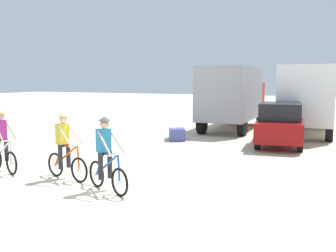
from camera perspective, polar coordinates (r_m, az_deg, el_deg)
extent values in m
plane|color=beige|center=(9.99, -7.98, -9.04)|extent=(120.00, 120.00, 0.00)
cube|color=#9E9EA3|center=(21.11, 9.00, 4.71)|extent=(2.68, 5.32, 2.70)
cube|color=#B21E1E|center=(24.44, 10.89, 3.75)|extent=(2.28, 1.62, 2.00)
cube|color=black|center=(25.11, 11.24, 4.62)|extent=(2.03, 0.19, 0.80)
cylinder|color=black|center=(24.64, 8.47, 1.49)|extent=(0.37, 1.02, 1.00)
cylinder|color=black|center=(24.22, 13.15, 1.30)|extent=(0.37, 1.02, 1.00)
cylinder|color=black|center=(19.87, 4.90, 0.31)|extent=(0.37, 1.02, 1.00)
cylinder|color=black|center=(19.35, 10.65, 0.05)|extent=(0.37, 1.02, 1.00)
cube|color=white|center=(20.31, 19.54, 4.33)|extent=(2.71, 5.33, 2.70)
cube|color=#2D2D33|center=(23.73, 19.94, 3.39)|extent=(2.29, 1.63, 2.00)
cube|color=black|center=(24.41, 20.05, 4.29)|extent=(2.03, 0.20, 0.80)
cylinder|color=black|center=(23.77, 17.37, 1.07)|extent=(0.38, 1.02, 1.00)
cylinder|color=black|center=(23.67, 22.29, 0.85)|extent=(0.38, 1.02, 1.00)
cylinder|color=black|center=(18.83, 15.99, -0.28)|extent=(0.38, 1.02, 1.00)
cylinder|color=black|center=(18.71, 22.20, -0.56)|extent=(0.38, 1.02, 1.00)
cube|color=maroon|center=(16.90, 15.80, -0.36)|extent=(2.37, 4.42, 0.76)
cube|color=black|center=(16.68, 15.86, 2.04)|extent=(1.90, 2.32, 0.68)
cylinder|color=black|center=(18.27, 13.43, -0.98)|extent=(0.31, 0.67, 0.64)
cylinder|color=black|center=(18.24, 18.32, -1.15)|extent=(0.31, 0.67, 0.64)
cylinder|color=black|center=(15.70, 12.77, -2.19)|extent=(0.31, 0.67, 0.64)
cylinder|color=black|center=(15.66, 18.47, -2.39)|extent=(0.31, 0.67, 0.64)
torus|color=black|center=(12.13, -21.59, -4.99)|extent=(0.66, 0.28, 0.68)
cylinder|color=silver|center=(12.13, -21.59, -4.99)|extent=(0.10, 0.10, 0.08)
cylinder|color=silver|center=(12.57, -22.65, -3.16)|extent=(0.99, 0.38, 0.68)
cylinder|color=silver|center=(12.37, -22.40, -1.99)|extent=(0.64, 0.26, 0.13)
cylinder|color=silver|center=(12.09, -21.70, -3.49)|extent=(0.11, 0.08, 0.64)
cylinder|color=silver|center=(12.07, -21.81, -1.97)|extent=(0.20, 0.50, 0.04)
cube|color=black|center=(12.67, -22.97, -1.86)|extent=(0.27, 0.19, 0.06)
cube|color=#AD2D8C|center=(12.62, -23.00, -0.48)|extent=(0.29, 0.37, 0.56)
sphere|color=tan|center=(12.52, -22.98, 1.31)|extent=(0.22, 0.22, 0.22)
cone|color=tan|center=(12.51, -23.01, 1.91)|extent=(0.32, 0.32, 0.10)
cylinder|color=#26262B|center=(12.69, -22.23, -3.19)|extent=(0.12, 0.12, 0.66)
cylinder|color=tan|center=(12.38, -21.64, -0.62)|extent=(0.62, 0.21, 0.53)
torus|color=black|center=(10.70, -12.67, -6.20)|extent=(0.67, 0.22, 0.68)
cylinder|color=silver|center=(10.70, -12.67, -6.20)|extent=(0.10, 0.10, 0.08)
torus|color=black|center=(11.53, -15.87, -5.36)|extent=(0.67, 0.22, 0.68)
cylinder|color=silver|center=(11.53, -15.87, -5.36)|extent=(0.10, 0.10, 0.08)
cylinder|color=#E05119|center=(11.07, -14.45, -4.13)|extent=(1.01, 0.29, 0.68)
cylinder|color=#E05119|center=(10.88, -13.96, -2.80)|extent=(0.65, 0.21, 0.13)
cylinder|color=#E05119|center=(11.34, -15.42, -4.11)|extent=(0.39, 0.14, 0.59)
cylinder|color=#E05119|center=(10.65, -12.79, -4.50)|extent=(0.11, 0.07, 0.64)
cylinder|color=silver|center=(10.62, -12.92, -2.79)|extent=(0.16, 0.51, 0.04)
cube|color=black|center=(11.15, -14.96, -2.66)|extent=(0.26, 0.17, 0.06)
cube|color=gold|center=(11.08, -14.95, -1.09)|extent=(0.27, 0.36, 0.56)
sphere|color=beige|center=(10.99, -14.83, 0.95)|extent=(0.22, 0.22, 0.22)
cone|color=tan|center=(10.98, -14.85, 1.62)|extent=(0.32, 0.32, 0.10)
cylinder|color=#26262B|center=(11.21, -14.14, -4.14)|extent=(0.12, 0.12, 0.66)
cylinder|color=#26262B|center=(11.06, -15.22, -4.32)|extent=(0.12, 0.12, 0.66)
cylinder|color=beige|center=(10.92, -13.15, -1.23)|extent=(0.63, 0.16, 0.53)
cylinder|color=beige|center=(10.71, -14.69, -1.43)|extent=(0.61, 0.24, 0.53)
torus|color=black|center=(9.31, -6.98, -8.03)|extent=(0.65, 0.33, 0.68)
cylinder|color=silver|center=(9.31, -6.98, -8.03)|extent=(0.11, 0.11, 0.08)
torus|color=black|center=(10.18, -10.23, -6.81)|extent=(0.65, 0.33, 0.68)
cylinder|color=silver|center=(10.18, -10.23, -6.81)|extent=(0.11, 0.11, 0.08)
cylinder|color=blue|center=(9.69, -8.79, -5.53)|extent=(0.96, 0.46, 0.68)
cylinder|color=blue|center=(9.49, -8.28, -4.05)|extent=(0.62, 0.31, 0.13)
cylinder|color=blue|center=(9.97, -9.77, -5.43)|extent=(0.37, 0.20, 0.59)
cylinder|color=blue|center=(9.25, -7.09, -6.08)|extent=(0.11, 0.09, 0.64)
cylinder|color=silver|center=(9.21, -7.20, -4.11)|extent=(0.24, 0.49, 0.04)
cube|color=black|center=(9.76, -9.29, -3.82)|extent=(0.27, 0.21, 0.06)
cube|color=teal|center=(9.69, -9.27, -2.04)|extent=(0.31, 0.37, 0.56)
sphere|color=tan|center=(9.59, -9.13, 0.28)|extent=(0.22, 0.22, 0.22)
cone|color=#333333|center=(9.58, -9.14, 1.05)|extent=(0.32, 0.32, 0.10)
cylinder|color=#26262B|center=(9.82, -8.36, -5.53)|extent=(0.12, 0.12, 0.66)
cylinder|color=#26262B|center=(9.69, -9.68, -5.72)|extent=(0.12, 0.12, 0.66)
cylinder|color=tan|center=(9.51, -7.29, -2.27)|extent=(0.61, 0.26, 0.53)
cylinder|color=tan|center=(9.32, -9.15, -2.48)|extent=(0.58, 0.34, 0.53)
cube|color=#4C5199|center=(17.63, 1.31, -1.24)|extent=(0.99, 1.04, 0.54)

